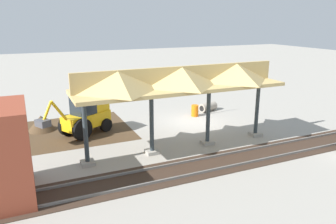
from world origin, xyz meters
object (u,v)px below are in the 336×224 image
(concrete_pipe, at_px, (208,107))
(traffic_barrel, at_px, (195,111))
(stop_sign, at_px, (209,92))
(backhoe, at_px, (85,116))

(concrete_pipe, bearing_deg, traffic_barrel, 26.64)
(stop_sign, relative_size, concrete_pipe, 1.43)
(stop_sign, height_order, traffic_barrel, stop_sign)
(concrete_pipe, distance_m, traffic_barrel, 1.92)
(stop_sign, distance_m, traffic_barrel, 1.85)
(backhoe, bearing_deg, stop_sign, -175.19)
(traffic_barrel, bearing_deg, stop_sign, -175.45)
(concrete_pipe, height_order, traffic_barrel, traffic_barrel)
(concrete_pipe, relative_size, traffic_barrel, 1.92)
(backhoe, bearing_deg, concrete_pipe, -171.27)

